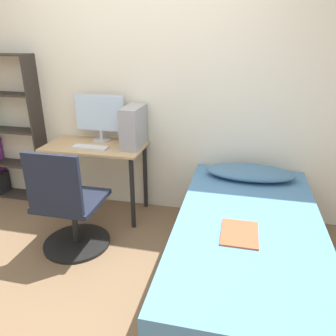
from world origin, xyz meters
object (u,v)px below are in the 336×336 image
Objects in this scene: bed at (246,252)px; monitor at (100,115)px; keyboard at (90,147)px; office_chair at (70,213)px; pc_tower at (134,127)px; bookshelf at (6,135)px.

bed is 1.91m from monitor.
keyboard reaches higher than bed.
office_chair is 1.78× the size of monitor.
pc_tower is (0.39, 0.16, 0.19)m from keyboard.
keyboard is 0.46m from pc_tower.
office_chair is at bearing -86.41° from keyboard.
keyboard is 0.88× the size of pc_tower.
office_chair is 0.46× the size of bed.
office_chair is (1.16, -0.81, -0.38)m from bookshelf.
bookshelf reaches higher than pc_tower.
bed is at bearing -23.51° from keyboard.
bed is at bearing -19.06° from bookshelf.
pc_tower reaches higher than office_chair.
pc_tower is at bearing 143.97° from bed.
keyboard is (-0.04, 0.56, 0.40)m from office_chair.
bed is (1.47, -0.09, -0.09)m from office_chair.
keyboard is at bearing -12.69° from bookshelf.
keyboard is (1.12, -0.25, 0.02)m from bookshelf.
monitor is (1.12, 0.01, 0.28)m from bookshelf.
monitor is at bearing 92.41° from office_chair.
office_chair is 0.99m from pc_tower.
pc_tower is at bearing 21.92° from keyboard.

